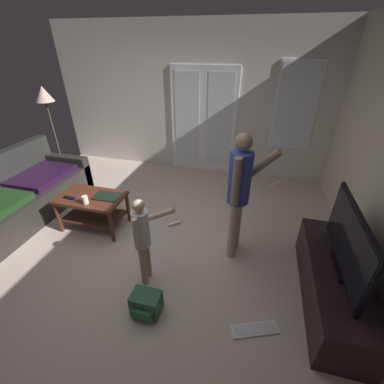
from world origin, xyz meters
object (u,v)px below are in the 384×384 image
object	(u,v)px
coffee_table	(92,205)
backpack	(146,304)
loose_keyboard	(255,329)
person_adult	(240,188)
leather_couch	(17,200)
person_child	(143,235)
laptop_closed	(107,196)
flat_screen_tv	(348,242)
tv_stand	(332,284)
tv_remote_black	(69,198)
cup_near_edge	(85,200)
floor_lamp	(45,101)

from	to	relation	value
coffee_table	backpack	world-z (taller)	coffee_table
loose_keyboard	person_adult	bearing A→B (deg)	108.10
backpack	loose_keyboard	distance (m)	1.07
leather_couch	person_adult	xyz separation A→B (m)	(3.25, 0.06, 0.63)
person_adult	person_child	size ratio (longest dim) A/B	1.47
leather_couch	person_adult	world-z (taller)	person_adult
leather_couch	laptop_closed	world-z (taller)	leather_couch
person_child	backpack	size ratio (longest dim) A/B	3.74
leather_couch	flat_screen_tv	size ratio (longest dim) A/B	1.94
coffee_table	loose_keyboard	distance (m)	2.57
tv_stand	tv_remote_black	size ratio (longest dim) A/B	9.14
leather_couch	backpack	xyz separation A→B (m)	(2.52, -1.02, -0.19)
loose_keyboard	cup_near_edge	size ratio (longest dim) A/B	4.23
person_adult	laptop_closed	xyz separation A→B (m)	(-1.78, 0.08, -0.42)
person_child	tv_remote_black	size ratio (longest dim) A/B	6.27
person_child	floor_lamp	bearing A→B (deg)	142.76
coffee_table	person_adult	bearing A→B (deg)	-0.73
laptop_closed	tv_stand	bearing A→B (deg)	-12.88
person_child	cup_near_edge	distance (m)	1.21
person_child	person_adult	bearing A→B (deg)	38.15
person_child	loose_keyboard	xyz separation A→B (m)	(1.21, -0.31, -0.63)
coffee_table	floor_lamp	size ratio (longest dim) A/B	0.53
laptop_closed	floor_lamp	bearing A→B (deg)	142.44
tv_stand	flat_screen_tv	world-z (taller)	flat_screen_tv
coffee_table	tv_stand	world-z (taller)	coffee_table
leather_couch	laptop_closed	bearing A→B (deg)	5.26
person_child	loose_keyboard	size ratio (longest dim) A/B	2.33
loose_keyboard	laptop_closed	bearing A→B (deg)	152.85
person_adult	person_child	world-z (taller)	person_adult
person_child	floor_lamp	xyz separation A→B (m)	(-2.68, 2.04, 0.81)
leather_couch	floor_lamp	xyz separation A→B (m)	(-0.32, 1.41, 1.14)
coffee_table	tv_remote_black	world-z (taller)	tv_remote_black
loose_keyboard	laptop_closed	distance (m)	2.42
floor_lamp	person_adult	bearing A→B (deg)	-20.67
cup_near_edge	loose_keyboard	bearing A→B (deg)	-20.65
tv_stand	laptop_closed	distance (m)	2.88
tv_stand	person_child	bearing A→B (deg)	-172.93
person_child	backpack	bearing A→B (deg)	-68.61
flat_screen_tv	tv_remote_black	distance (m)	3.32
leather_couch	coffee_table	size ratio (longest dim) A/B	2.55
person_child	tv_remote_black	xyz separation A→B (m)	(-1.36, 0.60, -0.12)
person_adult	backpack	bearing A→B (deg)	-124.05
backpack	laptop_closed	size ratio (longest dim) A/B	0.84
person_adult	tv_remote_black	bearing A→B (deg)	-177.56
tv_remote_black	cup_near_edge	bearing A→B (deg)	-3.35
cup_near_edge	tv_remote_black	size ratio (longest dim) A/B	0.64
laptop_closed	cup_near_edge	distance (m)	0.29
floor_lamp	person_child	bearing A→B (deg)	-37.24
person_child	tv_stand	bearing A→B (deg)	7.07
person_child	floor_lamp	distance (m)	3.47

